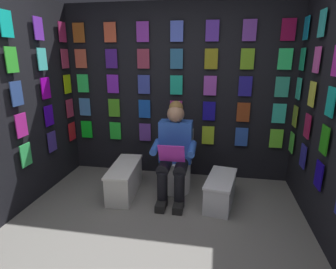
% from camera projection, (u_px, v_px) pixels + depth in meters
% --- Properties ---
extents(ground_plane, '(30.00, 30.00, 0.00)m').
position_uv_depth(ground_plane, '(143.00, 262.00, 2.38)').
color(ground_plane, gray).
extents(display_wall_back, '(3.25, 0.14, 2.40)m').
position_uv_depth(display_wall_back, '(177.00, 93.00, 3.90)').
color(display_wall_back, black).
rests_on(display_wall_back, ground).
extents(display_wall_left, '(0.14, 1.92, 2.40)m').
position_uv_depth(display_wall_left, '(328.00, 110.00, 2.67)').
color(display_wall_left, black).
rests_on(display_wall_left, ground).
extents(display_wall_right, '(0.14, 1.92, 2.40)m').
position_uv_depth(display_wall_right, '(27.00, 101.00, 3.23)').
color(display_wall_right, black).
rests_on(display_wall_right, ground).
extents(toilet, '(0.41, 0.55, 0.77)m').
position_uv_depth(toilet, '(177.00, 165.00, 3.64)').
color(toilet, white).
rests_on(toilet, ground).
extents(person_reading, '(0.53, 0.68, 1.19)m').
position_uv_depth(person_reading, '(174.00, 151.00, 3.35)').
color(person_reading, blue).
rests_on(person_reading, ground).
extents(comic_longbox_near, '(0.36, 0.84, 0.39)m').
position_uv_depth(comic_longbox_near, '(125.00, 179.00, 3.52)').
color(comic_longbox_near, white).
rests_on(comic_longbox_near, ground).
extents(comic_longbox_far, '(0.41, 0.71, 0.35)m').
position_uv_depth(comic_longbox_far, '(220.00, 191.00, 3.27)').
color(comic_longbox_far, silver).
rests_on(comic_longbox_far, ground).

